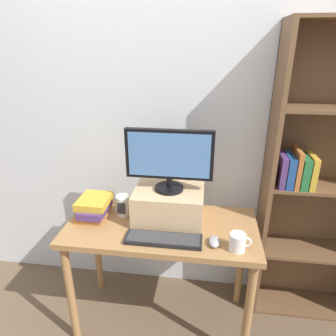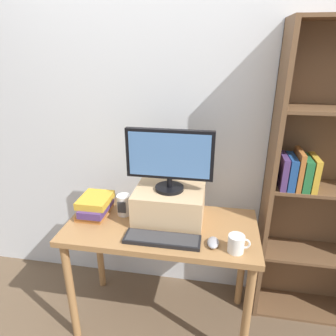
{
  "view_description": "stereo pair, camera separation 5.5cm",
  "coord_description": "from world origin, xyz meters",
  "px_view_note": "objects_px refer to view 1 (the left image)",
  "views": [
    {
      "loc": [
        0.26,
        -1.55,
        1.8
      ],
      "look_at": [
        0.04,
        0.03,
        1.14
      ],
      "focal_mm": 32.0,
      "sensor_mm": 36.0,
      "label": 1
    },
    {
      "loc": [
        0.31,
        -1.55,
        1.8
      ],
      "look_at": [
        0.04,
        0.03,
        1.14
      ],
      "focal_mm": 32.0,
      "sensor_mm": 36.0,
      "label": 2
    }
  ],
  "objects_px": {
    "computer_monitor": "(169,158)",
    "book_stack": "(94,207)",
    "bookshelf_unit": "(324,184)",
    "keyboard": "(163,239)",
    "desk": "(162,239)",
    "computer_mouse": "(214,242)",
    "desk_speaker": "(123,206)",
    "riser_box": "(169,204)",
    "coffee_mug": "(238,242)"
  },
  "relations": [
    {
      "from": "keyboard",
      "to": "book_stack",
      "type": "relative_size",
      "value": 1.66
    },
    {
      "from": "keyboard",
      "to": "coffee_mug",
      "type": "distance_m",
      "value": 0.41
    },
    {
      "from": "bookshelf_unit",
      "to": "coffee_mug",
      "type": "relative_size",
      "value": 16.26
    },
    {
      "from": "bookshelf_unit",
      "to": "book_stack",
      "type": "bearing_deg",
      "value": -170.62
    },
    {
      "from": "book_stack",
      "to": "desk_speaker",
      "type": "height_order",
      "value": "desk_speaker"
    },
    {
      "from": "book_stack",
      "to": "desk_speaker",
      "type": "distance_m",
      "value": 0.19
    },
    {
      "from": "desk",
      "to": "computer_mouse",
      "type": "distance_m",
      "value": 0.38
    },
    {
      "from": "desk",
      "to": "bookshelf_unit",
      "type": "distance_m",
      "value": 1.09
    },
    {
      "from": "desk",
      "to": "riser_box",
      "type": "bearing_deg",
      "value": 67.69
    },
    {
      "from": "computer_monitor",
      "to": "bookshelf_unit",
      "type": "bearing_deg",
      "value": 11.97
    },
    {
      "from": "desk",
      "to": "computer_mouse",
      "type": "height_order",
      "value": "computer_mouse"
    },
    {
      "from": "riser_box",
      "to": "book_stack",
      "type": "distance_m",
      "value": 0.48
    },
    {
      "from": "computer_mouse",
      "to": "book_stack",
      "type": "xyz_separation_m",
      "value": [
        -0.77,
        0.21,
        0.04
      ]
    },
    {
      "from": "riser_box",
      "to": "computer_mouse",
      "type": "distance_m",
      "value": 0.38
    },
    {
      "from": "keyboard",
      "to": "computer_mouse",
      "type": "bearing_deg",
      "value": 1.97
    },
    {
      "from": "desk",
      "to": "book_stack",
      "type": "height_order",
      "value": "book_stack"
    },
    {
      "from": "bookshelf_unit",
      "to": "desk_speaker",
      "type": "relative_size",
      "value": 14.33
    },
    {
      "from": "riser_box",
      "to": "book_stack",
      "type": "xyz_separation_m",
      "value": [
        -0.48,
        -0.04,
        -0.04
      ]
    },
    {
      "from": "book_stack",
      "to": "desk",
      "type": "bearing_deg",
      "value": -6.56
    },
    {
      "from": "book_stack",
      "to": "coffee_mug",
      "type": "height_order",
      "value": "book_stack"
    },
    {
      "from": "desk_speaker",
      "to": "book_stack",
      "type": "bearing_deg",
      "value": -170.62
    },
    {
      "from": "desk",
      "to": "bookshelf_unit",
      "type": "bearing_deg",
      "value": 16.17
    },
    {
      "from": "bookshelf_unit",
      "to": "keyboard",
      "type": "bearing_deg",
      "value": -154.78
    },
    {
      "from": "computer_monitor",
      "to": "keyboard",
      "type": "bearing_deg",
      "value": -89.62
    },
    {
      "from": "coffee_mug",
      "to": "desk_speaker",
      "type": "relative_size",
      "value": 0.88
    },
    {
      "from": "desk",
      "to": "bookshelf_unit",
      "type": "xyz_separation_m",
      "value": [
        1.0,
        0.29,
        0.32
      ]
    },
    {
      "from": "computer_mouse",
      "to": "book_stack",
      "type": "relative_size",
      "value": 0.4
    },
    {
      "from": "desk",
      "to": "desk_speaker",
      "type": "xyz_separation_m",
      "value": [
        -0.26,
        0.08,
        0.18
      ]
    },
    {
      "from": "riser_box",
      "to": "computer_mouse",
      "type": "height_order",
      "value": "riser_box"
    },
    {
      "from": "computer_monitor",
      "to": "coffee_mug",
      "type": "relative_size",
      "value": 4.37
    },
    {
      "from": "book_stack",
      "to": "desk_speaker",
      "type": "bearing_deg",
      "value": 9.38
    },
    {
      "from": "keyboard",
      "to": "coffee_mug",
      "type": "height_order",
      "value": "coffee_mug"
    },
    {
      "from": "keyboard",
      "to": "desk",
      "type": "bearing_deg",
      "value": 102.83
    },
    {
      "from": "coffee_mug",
      "to": "book_stack",
      "type": "bearing_deg",
      "value": 165.1
    },
    {
      "from": "computer_monitor",
      "to": "book_stack",
      "type": "height_order",
      "value": "computer_monitor"
    },
    {
      "from": "computer_monitor",
      "to": "computer_mouse",
      "type": "distance_m",
      "value": 0.54
    },
    {
      "from": "computer_monitor",
      "to": "book_stack",
      "type": "bearing_deg",
      "value": -175.92
    },
    {
      "from": "desk",
      "to": "riser_box",
      "type": "height_order",
      "value": "riser_box"
    },
    {
      "from": "keyboard",
      "to": "desk_speaker",
      "type": "relative_size",
      "value": 3.19
    },
    {
      "from": "computer_monitor",
      "to": "computer_mouse",
      "type": "relative_size",
      "value": 5.03
    },
    {
      "from": "computer_monitor",
      "to": "book_stack",
      "type": "xyz_separation_m",
      "value": [
        -0.48,
        -0.03,
        -0.35
      ]
    },
    {
      "from": "bookshelf_unit",
      "to": "keyboard",
      "type": "relative_size",
      "value": 4.49
    },
    {
      "from": "desk",
      "to": "computer_mouse",
      "type": "relative_size",
      "value": 11.29
    },
    {
      "from": "riser_box",
      "to": "computer_mouse",
      "type": "xyz_separation_m",
      "value": [
        0.29,
        -0.24,
        -0.08
      ]
    },
    {
      "from": "bookshelf_unit",
      "to": "keyboard",
      "type": "height_order",
      "value": "bookshelf_unit"
    },
    {
      "from": "computer_mouse",
      "to": "coffee_mug",
      "type": "bearing_deg",
      "value": -14.17
    },
    {
      "from": "riser_box",
      "to": "book_stack",
      "type": "relative_size",
      "value": 1.63
    },
    {
      "from": "computer_mouse",
      "to": "desk_speaker",
      "type": "relative_size",
      "value": 0.77
    },
    {
      "from": "computer_monitor",
      "to": "keyboard",
      "type": "height_order",
      "value": "computer_monitor"
    },
    {
      "from": "keyboard",
      "to": "coffee_mug",
      "type": "relative_size",
      "value": 3.62
    }
  ]
}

